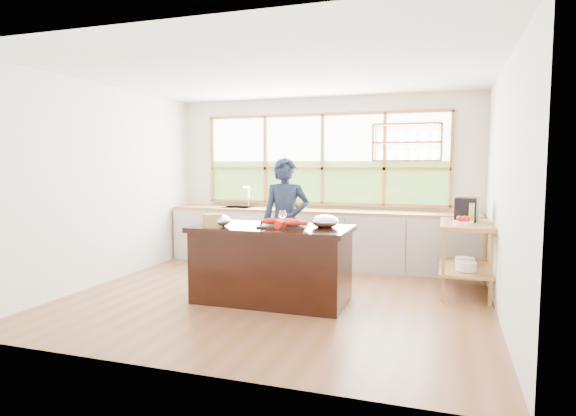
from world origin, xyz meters
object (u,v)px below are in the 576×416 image
at_px(espresso_machine, 467,209).
at_px(wicker_basket, 212,220).
at_px(cook, 286,223).
at_px(island, 271,264).

bearing_deg(espresso_machine, wicker_basket, -142.24).
height_order(espresso_machine, wicker_basket, espresso_machine).
relative_size(cook, espresso_machine, 5.69).
height_order(cook, espresso_machine, cook).
bearing_deg(cook, espresso_machine, -2.14).
distance_m(espresso_machine, wicker_basket, 3.20).
distance_m(island, wicker_basket, 0.86).
bearing_deg(espresso_machine, island, -140.60).
xyz_separation_m(island, espresso_machine, (2.19, 1.25, 0.60)).
height_order(cook, wicker_basket, cook).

